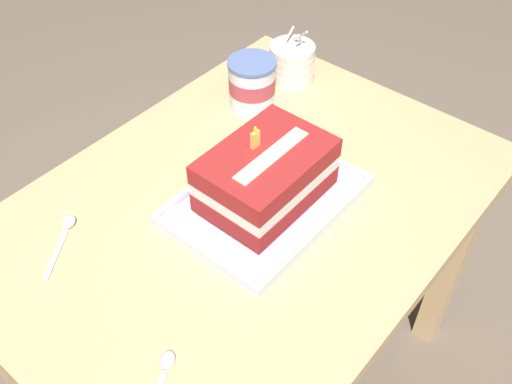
% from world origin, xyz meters
% --- Properties ---
extents(ground_plane, '(8.00, 8.00, 0.00)m').
position_xyz_m(ground_plane, '(0.00, 0.00, 0.00)').
color(ground_plane, '#6B5B4C').
extents(dining_table, '(1.05, 0.76, 0.73)m').
position_xyz_m(dining_table, '(0.00, 0.00, 0.62)').
color(dining_table, tan).
rests_on(dining_table, ground_plane).
extents(foil_tray, '(0.37, 0.27, 0.02)m').
position_xyz_m(foil_tray, '(0.02, -0.03, 0.74)').
color(foil_tray, silver).
rests_on(foil_tray, dining_table).
extents(birthday_cake, '(0.25, 0.17, 0.16)m').
position_xyz_m(birthday_cake, '(0.02, -0.03, 0.81)').
color(birthday_cake, maroon).
rests_on(birthday_cake, foil_tray).
extents(bowl_stack, '(0.12, 0.12, 0.14)m').
position_xyz_m(bowl_stack, '(0.40, 0.20, 0.78)').
color(bowl_stack, silver).
rests_on(bowl_stack, dining_table).
extents(ice_cream_tub, '(0.11, 0.11, 0.12)m').
position_xyz_m(ice_cream_tub, '(0.26, 0.20, 0.79)').
color(ice_cream_tub, white).
rests_on(ice_cream_tub, dining_table).
extents(serving_spoon_near_tray, '(0.13, 0.09, 0.01)m').
position_xyz_m(serving_spoon_near_tray, '(-0.37, -0.14, 0.74)').
color(serving_spoon_near_tray, silver).
rests_on(serving_spoon_near_tray, dining_table).
extents(serving_spoon_by_bowls, '(0.14, 0.10, 0.01)m').
position_xyz_m(serving_spoon_by_bowls, '(-0.28, 0.21, 0.74)').
color(serving_spoon_by_bowls, silver).
rests_on(serving_spoon_by_bowls, dining_table).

